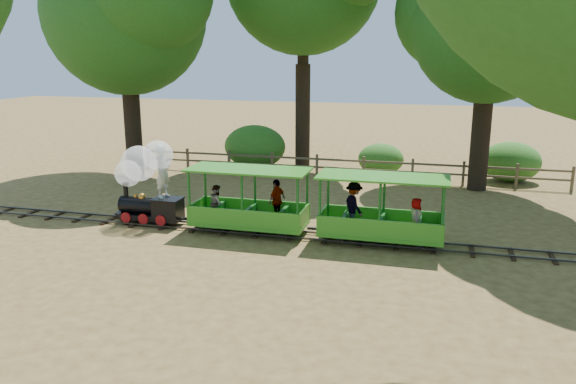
% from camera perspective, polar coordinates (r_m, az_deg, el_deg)
% --- Properties ---
extents(ground, '(90.00, 90.00, 0.00)m').
position_cam_1_polar(ground, '(16.38, 0.43, -4.53)').
color(ground, '#A18145').
rests_on(ground, ground).
extents(track, '(22.00, 1.00, 0.10)m').
position_cam_1_polar(track, '(16.36, 0.43, -4.31)').
color(track, '#3F3D3A').
rests_on(track, ground).
extents(locomotive, '(2.32, 1.09, 2.67)m').
position_cam_1_polar(locomotive, '(17.77, -14.29, 1.60)').
color(locomotive, black).
rests_on(locomotive, ground).
extents(carriage_front, '(3.55, 1.45, 1.84)m').
position_cam_1_polar(carriage_front, '(16.52, -3.95, -1.59)').
color(carriage_front, '#369320').
rests_on(carriage_front, track).
extents(carriage_rear, '(3.55, 1.45, 1.84)m').
position_cam_1_polar(carriage_rear, '(15.76, 9.01, -2.37)').
color(carriage_rear, '#369320').
rests_on(carriage_rear, track).
extents(oak_nw, '(8.15, 7.17, 10.00)m').
position_cam_1_polar(oak_nw, '(24.59, -16.21, 17.81)').
color(oak_nw, '#2D2116').
rests_on(oak_nw, ground).
extents(oak_ne, '(7.09, 6.24, 9.00)m').
position_cam_1_polar(oak_ne, '(22.70, 19.79, 16.31)').
color(oak_ne, '#2D2116').
rests_on(oak_ne, ground).
extents(fence, '(18.10, 0.10, 1.00)m').
position_cam_1_polar(fence, '(23.81, 5.31, 2.72)').
color(fence, brown).
rests_on(fence, ground).
extents(shrub_west, '(2.53, 1.94, 1.75)m').
position_cam_1_polar(shrub_west, '(26.02, -3.42, 4.37)').
color(shrub_west, '#2D6B1E').
rests_on(shrub_west, ground).
extents(shrub_mid_w, '(2.87, 2.21, 1.99)m').
position_cam_1_polar(shrub_mid_w, '(25.99, -3.38, 4.63)').
color(shrub_mid_w, '#2D6B1E').
rests_on(shrub_mid_w, ground).
extents(shrub_mid_e, '(1.98, 1.52, 1.37)m').
position_cam_1_polar(shrub_mid_e, '(24.86, 9.41, 3.32)').
color(shrub_mid_e, '#2D6B1E').
rests_on(shrub_mid_e, ground).
extents(shrub_east, '(2.40, 1.85, 1.66)m').
position_cam_1_polar(shrub_east, '(24.90, 21.70, 2.86)').
color(shrub_east, '#2D6B1E').
rests_on(shrub_east, ground).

